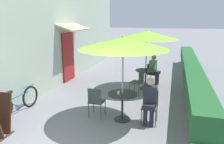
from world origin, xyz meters
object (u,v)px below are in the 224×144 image
object	(u,v)px
patio_table_near	(122,101)
patio_umbrella_mid	(147,35)
cafe_chair_near_left	(150,104)
bicycle_leaning	(18,102)
cafe_chair_mid_right	(151,72)
seated_patron_near_left	(150,99)
cafe_chair_mid_left	(138,81)
cafe_chair_near_right	(96,100)
coffee_cup_near	(119,93)
patio_umbrella_near	(123,43)
patio_table_mid	(145,75)
seated_patron_mid_right	(154,68)
coffee_cup_mid	(146,69)

from	to	relation	value
patio_table_near	patio_umbrella_mid	world-z (taller)	patio_umbrella_mid
cafe_chair_near_left	patio_umbrella_mid	distance (m)	3.26
patio_umbrella_mid	bicycle_leaning	xyz separation A→B (m)	(-3.25, -3.31, -1.75)
bicycle_leaning	cafe_chair_mid_right	bearing A→B (deg)	53.53
seated_patron_near_left	cafe_chair_mid_left	distance (m)	2.30
cafe_chair_near_left	patio_umbrella_mid	xyz separation A→B (m)	(-0.50, 2.81, 1.58)
seated_patron_near_left	cafe_chair_near_right	distance (m)	1.48
cafe_chair_near_left	coffee_cup_near	bearing A→B (deg)	12.44
patio_umbrella_near	cafe_chair_near_right	xyz separation A→B (m)	(-0.73, -0.06, -1.58)
patio_table_near	patio_table_mid	bearing A→B (deg)	85.26
patio_table_near	cafe_chair_mid_right	bearing A→B (deg)	83.76
patio_umbrella_mid	seated_patron_mid_right	distance (m)	1.59
patio_umbrella_mid	bicycle_leaning	distance (m)	4.96
patio_umbrella_near	patio_table_mid	size ratio (longest dim) A/B	2.93
cafe_chair_mid_right	cafe_chair_mid_left	bearing A→B (deg)	5.95
cafe_chair_mid_right	cafe_chair_near_left	bearing A→B (deg)	23.60
cafe_chair_near_left	coffee_cup_mid	xyz separation A→B (m)	(-0.48, 2.72, 0.29)
cafe_chair_near_left	coffee_cup_near	size ratio (longest dim) A/B	9.67
patio_table_mid	seated_patron_mid_right	distance (m)	0.75
cafe_chair_near_left	cafe_chair_near_right	distance (m)	1.47
cafe_chair_near_left	patio_table_mid	distance (m)	2.85
patio_table_mid	seated_patron_mid_right	bearing A→B (deg)	69.17
cafe_chair_mid_right	coffee_cup_mid	size ratio (longest dim) A/B	9.67
seated_patron_near_left	bicycle_leaning	distance (m)	3.78
cafe_chair_near_left	seated_patron_near_left	bearing A→B (deg)	90.00
cafe_chair_mid_left	cafe_chair_near_right	bearing A→B (deg)	177.79
coffee_cup_near	patio_table_near	bearing A→B (deg)	51.29
coffee_cup_mid	cafe_chair_near_left	bearing A→B (deg)	-80.03
patio_umbrella_mid	cafe_chair_mid_right	bearing A→B (deg)	77.88
patio_umbrella_mid	cafe_chair_mid_right	xyz separation A→B (m)	(0.15, 0.72, -1.58)
cafe_chair_mid_left	bicycle_leaning	bearing A→B (deg)	148.07
cafe_chair_near_left	patio_umbrella_near	bearing A→B (deg)	5.95
cafe_chair_near_right	coffee_cup_near	world-z (taller)	cafe_chair_near_right
seated_patron_near_left	cafe_chair_mid_right	xyz separation A→B (m)	(-0.34, 3.64, -0.17)
cafe_chair_near_left	seated_patron_mid_right	xyz separation A→B (m)	(-0.24, 3.50, 0.17)
cafe_chair_near_left	coffee_cup_near	xyz separation A→B (m)	(-0.82, -0.16, 0.29)
cafe_chair_near_left	cafe_chair_near_right	bearing A→B (deg)	5.95
cafe_chair_near_left	cafe_chair_mid_left	world-z (taller)	same
cafe_chair_mid_right	coffee_cup_mid	distance (m)	0.87
bicycle_leaning	patio_table_mid	bearing A→B (deg)	49.25
cafe_chair_mid_left	bicycle_leaning	world-z (taller)	cafe_chair_mid_left
seated_patron_near_left	cafe_chair_mid_left	world-z (taller)	seated_patron_near_left
cafe_chair_near_left	coffee_cup_mid	distance (m)	2.78
patio_umbrella_near	cafe_chair_mid_right	bearing A→B (deg)	83.76
patio_umbrella_mid	coffee_cup_mid	world-z (taller)	patio_umbrella_mid
patio_umbrella_near	seated_patron_mid_right	bearing A→B (deg)	82.01
bicycle_leaning	seated_patron_mid_right	bearing A→B (deg)	52.42
coffee_cup_near	cafe_chair_mid_left	world-z (taller)	cafe_chair_mid_left
cafe_chair_mid_left	seated_patron_mid_right	bearing A→B (deg)	1.60
seated_patron_near_left	cafe_chair_mid_right	bearing A→B (deg)	-83.59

